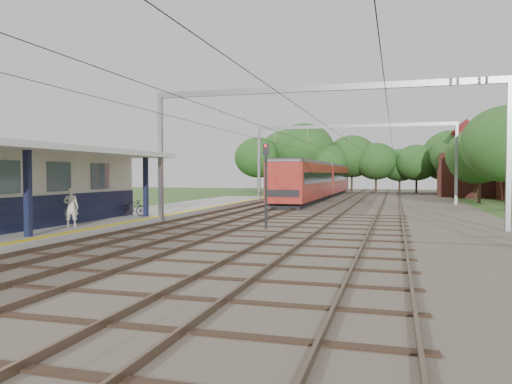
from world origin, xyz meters
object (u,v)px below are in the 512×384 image
(train, at_px, (319,180))
(bicycle, at_px, (133,208))
(signal_post, at_px, (266,177))
(person, at_px, (71,207))

(train, bearing_deg, bicycle, -102.67)
(bicycle, distance_m, train, 28.11)
(train, bearing_deg, signal_post, -86.40)
(bicycle, bearing_deg, person, -173.94)
(person, height_order, signal_post, signal_post)
(train, distance_m, signal_post, 29.43)
(signal_post, bearing_deg, train, 72.41)
(bicycle, relative_size, signal_post, 0.38)
(person, xyz_separation_m, bicycle, (-0.20, 5.71, -0.39))
(train, height_order, signal_post, signal_post)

